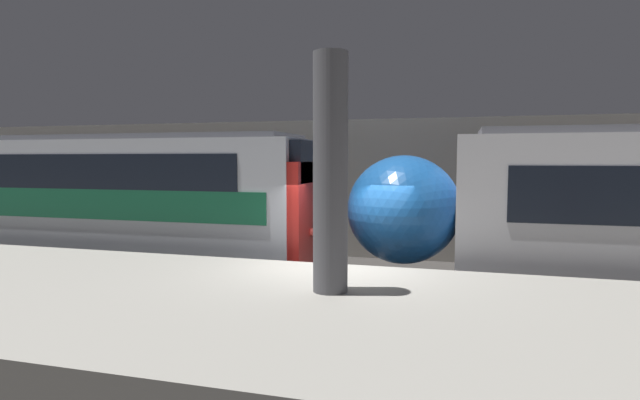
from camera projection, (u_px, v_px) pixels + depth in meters
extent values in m
plane|color=#33302D|center=(337.00, 326.00, 9.02)|extent=(120.00, 120.00, 0.00)
cube|color=gray|center=(292.00, 344.00, 6.57)|extent=(40.00, 5.00, 1.14)
cube|color=#9E998E|center=(387.00, 189.00, 15.00)|extent=(50.00, 0.15, 4.21)
cylinder|color=#56565B|center=(330.00, 174.00, 6.94)|extent=(0.49, 0.49, 3.33)
ellipsoid|color=#195199|center=(404.00, 209.00, 10.83)|extent=(2.42, 2.85, 2.34)
sphere|color=#F2EFCC|center=(360.00, 227.00, 11.12)|extent=(0.20, 0.20, 0.20)
cube|color=red|center=(314.00, 211.00, 11.38)|extent=(0.25, 3.04, 2.23)
cube|color=black|center=(314.00, 162.00, 11.29)|extent=(0.25, 2.73, 0.89)
sphere|color=#EA4C42|center=(312.00, 232.00, 10.70)|extent=(0.18, 0.18, 0.18)
sphere|color=#EA4C42|center=(328.00, 224.00, 12.04)|extent=(0.18, 0.18, 0.18)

